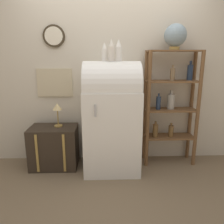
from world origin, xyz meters
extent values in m
plane|color=#7A664C|center=(0.00, 0.00, 0.00)|extent=(12.00, 12.00, 0.00)
cube|color=beige|center=(0.00, 0.58, 1.35)|extent=(7.00, 0.05, 2.70)
cylinder|color=#382D1E|center=(-0.76, 0.54, 1.77)|extent=(0.29, 0.03, 0.29)
cylinder|color=beige|center=(-0.76, 0.52, 1.77)|extent=(0.24, 0.01, 0.24)
cube|color=#C6B793|center=(-0.79, 0.54, 1.15)|extent=(0.48, 0.02, 0.39)
cube|color=white|center=(0.00, 0.23, 0.54)|extent=(0.72, 0.65, 1.09)
cylinder|color=white|center=(0.00, 0.23, 1.14)|extent=(0.70, 0.62, 0.62)
cylinder|color=#B7B7BC|center=(-0.20, -0.12, 0.90)|extent=(0.02, 0.02, 0.14)
cube|color=#33281E|center=(-0.79, 0.30, 0.29)|extent=(0.63, 0.42, 0.57)
cube|color=#AD8942|center=(-0.97, 0.08, 0.29)|extent=(0.03, 0.01, 0.51)
cube|color=#AD8942|center=(-0.62, 0.08, 0.29)|extent=(0.03, 0.01, 0.51)
cylinder|color=brown|center=(0.49, 0.27, 0.79)|extent=(0.05, 0.05, 1.58)
cylinder|color=brown|center=(1.16, 0.27, 0.79)|extent=(0.05, 0.05, 1.58)
cylinder|color=brown|center=(0.49, 0.51, 0.79)|extent=(0.05, 0.05, 1.58)
cylinder|color=brown|center=(1.16, 0.51, 0.79)|extent=(0.05, 0.05, 1.58)
cube|color=brown|center=(0.83, 0.39, 0.39)|extent=(0.70, 0.27, 0.02)
cube|color=brown|center=(0.83, 0.39, 0.78)|extent=(0.70, 0.27, 0.02)
cube|color=brown|center=(0.83, 0.39, 1.18)|extent=(0.70, 0.27, 0.02)
cube|color=brown|center=(0.83, 0.39, 1.57)|extent=(0.70, 0.27, 0.02)
cylinder|color=#23334C|center=(1.07, 0.42, 1.29)|extent=(0.08, 0.08, 0.21)
cylinder|color=#23334C|center=(1.07, 0.42, 1.42)|extent=(0.03, 0.03, 0.05)
cylinder|color=#9E998E|center=(0.83, 0.39, 0.90)|extent=(0.10, 0.10, 0.21)
cylinder|color=#9E998E|center=(0.83, 0.39, 1.03)|extent=(0.04, 0.04, 0.05)
cylinder|color=#7F6647|center=(0.81, 0.35, 1.27)|extent=(0.06, 0.06, 0.17)
cylinder|color=#7F6647|center=(0.81, 0.35, 1.38)|extent=(0.03, 0.03, 0.04)
cylinder|color=brown|center=(0.84, 0.36, 0.48)|extent=(0.07, 0.07, 0.16)
cylinder|color=brown|center=(0.84, 0.36, 0.58)|extent=(0.03, 0.03, 0.04)
cylinder|color=brown|center=(0.62, 0.35, 0.49)|extent=(0.08, 0.08, 0.18)
cylinder|color=brown|center=(0.62, 0.35, 0.60)|extent=(0.03, 0.03, 0.05)
cylinder|color=#23334C|center=(0.65, 0.38, 0.88)|extent=(0.06, 0.06, 0.18)
cylinder|color=#23334C|center=(0.65, 0.38, 0.99)|extent=(0.03, 0.03, 0.04)
cylinder|color=#AD8942|center=(0.81, 0.35, 1.60)|extent=(0.13, 0.13, 0.04)
sphere|color=#7F939E|center=(0.81, 0.35, 1.76)|extent=(0.28, 0.28, 0.28)
cylinder|color=white|center=(-0.09, 0.24, 1.52)|extent=(0.07, 0.07, 0.14)
cone|color=white|center=(-0.09, 0.24, 1.63)|extent=(0.06, 0.06, 0.08)
cylinder|color=silver|center=(-0.01, 0.21, 1.53)|extent=(0.08, 0.08, 0.17)
cone|color=silver|center=(-0.01, 0.21, 1.66)|extent=(0.07, 0.07, 0.09)
cylinder|color=white|center=(0.08, 0.23, 1.53)|extent=(0.09, 0.09, 0.17)
cone|color=white|center=(0.08, 0.23, 1.66)|extent=(0.07, 0.07, 0.09)
cylinder|color=#AD8942|center=(-0.73, 0.33, 0.58)|extent=(0.11, 0.11, 0.02)
cylinder|color=#AD8942|center=(-0.73, 0.33, 0.70)|extent=(0.02, 0.02, 0.22)
cone|color=#DBC184|center=(-0.73, 0.33, 0.85)|extent=(0.13, 0.13, 0.09)
camera|label=1|loc=(-0.08, -2.54, 1.49)|focal=35.00mm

